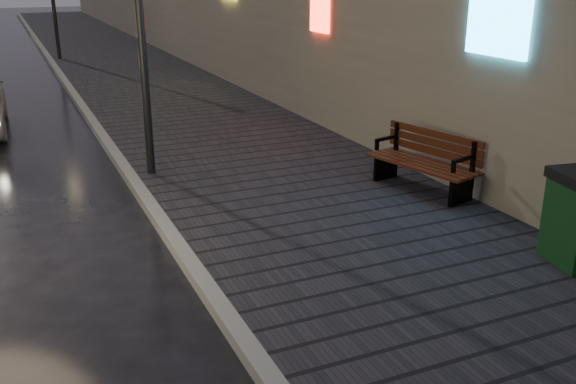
% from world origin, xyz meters
% --- Properties ---
extents(sidewalk, '(4.60, 58.00, 0.15)m').
position_xyz_m(sidewalk, '(3.90, 21.00, 0.07)').
color(sidewalk, black).
rests_on(sidewalk, ground).
extents(curb, '(0.20, 58.00, 0.15)m').
position_xyz_m(curb, '(1.50, 21.00, 0.07)').
color(curb, slate).
rests_on(curb, ground).
extents(bench, '(1.08, 1.97, 0.95)m').
position_xyz_m(bench, '(5.67, 3.33, 0.63)').
color(bench, black).
rests_on(bench, sidewalk).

